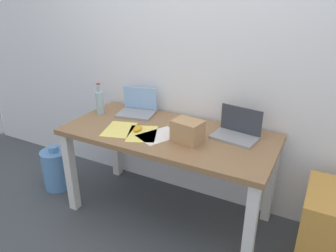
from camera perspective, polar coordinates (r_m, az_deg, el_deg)
ground_plane at (r=2.82m, az=0.00°, el=-15.13°), size 8.00×8.00×0.00m
back_wall at (r=2.63m, az=4.51°, el=13.36°), size 5.20×0.08×2.60m
desk at (r=2.47m, az=0.00°, el=-3.30°), size 1.61×0.74×0.75m
laptop_left at (r=2.77m, az=-5.48°, el=3.12°), size 0.34×0.28×0.22m
laptop_right at (r=2.37m, az=12.12°, el=-0.93°), size 0.34×0.24×0.21m
beer_bottle at (r=2.81m, az=-12.06°, el=4.23°), size 0.07×0.07×0.27m
computer_mouse at (r=2.45m, az=-5.45°, el=-0.46°), size 0.07×0.11×0.03m
cardboard_box at (r=2.25m, az=3.50°, el=-0.94°), size 0.23×0.19×0.16m
paper_sheet_center at (r=2.36m, az=-1.60°, el=-1.70°), size 0.32×0.36×0.00m
paper_sheet_near_back at (r=2.41m, az=3.37°, el=-1.17°), size 0.28×0.34×0.00m
paper_yellow_folder at (r=2.40m, az=-4.61°, el=-1.36°), size 0.31×0.36×0.00m
paper_sheet_front_left at (r=2.49m, az=-8.70°, el=-0.59°), size 0.29×0.34×0.00m
water_cooler_jug at (r=3.21m, az=-19.23°, el=-7.20°), size 0.26×0.26×0.43m
filing_cabinet at (r=2.45m, az=27.27°, el=-16.47°), size 0.40×0.48×0.58m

